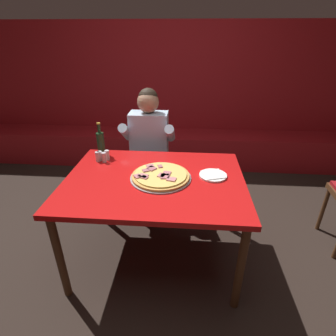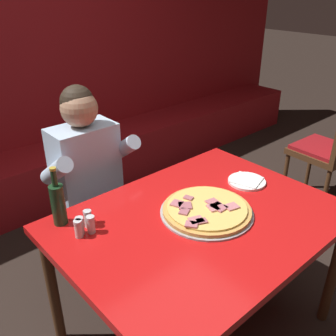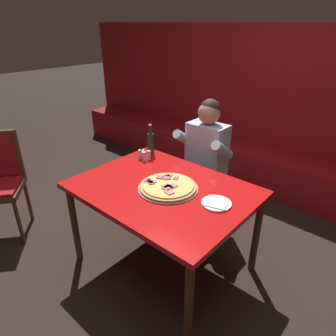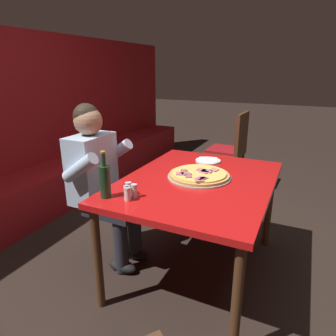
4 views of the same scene
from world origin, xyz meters
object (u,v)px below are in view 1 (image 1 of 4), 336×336
shaker_oregano (98,157)px  shaker_parmesan (107,155)px  beer_bottle (101,143)px  shaker_black_pepper (104,158)px  main_dining_table (155,187)px  shaker_red_pepper_flakes (100,156)px  pizza (161,176)px  plate_white_paper (213,175)px  diner_seated_blue_shirt (148,148)px

shaker_oregano → shaker_parmesan: size_ratio=1.00×
beer_bottle → shaker_black_pepper: bearing=-66.5°
shaker_oregano → shaker_parmesan: 0.08m
main_dining_table → shaker_red_pepper_flakes: 0.58m
pizza → beer_bottle: size_ratio=1.57×
plate_white_paper → diner_seated_blue_shirt: 0.89m
pizza → beer_bottle: beer_bottle is taller
plate_white_paper → shaker_black_pepper: bearing=168.6°
plate_white_paper → diner_seated_blue_shirt: (-0.59, 0.66, -0.07)m
pizza → diner_seated_blue_shirt: 0.75m
plate_white_paper → shaker_oregano: size_ratio=2.44×
pizza → shaker_parmesan: size_ratio=5.32×
shaker_parmesan → main_dining_table: bearing=-34.0°
pizza → shaker_oregano: size_ratio=5.32×
beer_bottle → shaker_parmesan: bearing=-53.0°
shaker_red_pepper_flakes → shaker_black_pepper: same height
main_dining_table → shaker_black_pepper: 0.53m
pizza → diner_seated_blue_shirt: diner_seated_blue_shirt is taller
shaker_red_pepper_flakes → shaker_black_pepper: (0.04, -0.02, 0.00)m
beer_bottle → main_dining_table: bearing=-37.8°
shaker_parmesan → diner_seated_blue_shirt: bearing=56.1°
beer_bottle → diner_seated_blue_shirt: size_ratio=0.23×
shaker_parmesan → shaker_black_pepper: 0.05m
shaker_red_pepper_flakes → shaker_black_pepper: size_ratio=1.00×
shaker_oregano → shaker_parmesan: (0.07, 0.04, 0.00)m
main_dining_table → diner_seated_blue_shirt: bearing=101.9°
pizza → shaker_red_pepper_flakes: shaker_red_pepper_flakes is taller
main_dining_table → shaker_red_pepper_flakes: bearing=151.3°
shaker_red_pepper_flakes → shaker_black_pepper: bearing=-29.6°
main_dining_table → shaker_oregano: bearing=153.3°
pizza → shaker_parmesan: shaker_parmesan is taller
pizza → shaker_parmesan: 0.57m
shaker_red_pepper_flakes → diner_seated_blue_shirt: bearing=52.8°
pizza → beer_bottle: 0.70m
pizza → shaker_oregano: shaker_oregano is taller
plate_white_paper → shaker_black_pepper: 0.92m
plate_white_paper → shaker_red_pepper_flakes: 0.96m
shaker_parmesan → diner_seated_blue_shirt: size_ratio=0.07×
pizza → shaker_red_pepper_flakes: size_ratio=5.32×
main_dining_table → shaker_parmesan: (-0.44, 0.30, 0.11)m
main_dining_table → beer_bottle: (-0.53, 0.41, 0.19)m
beer_bottle → plate_white_paper: bearing=-19.4°
pizza → plate_white_paper: size_ratio=2.18×
beer_bottle → pizza: bearing=-35.0°
shaker_oregano → shaker_parmesan: same height
main_dining_table → pizza: bearing=10.4°
plate_white_paper → shaker_parmesan: 0.91m
plate_white_paper → shaker_parmesan: bearing=165.4°
beer_bottle → shaker_oregano: 0.17m
shaker_parmesan → diner_seated_blue_shirt: (0.29, 0.43, -0.10)m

